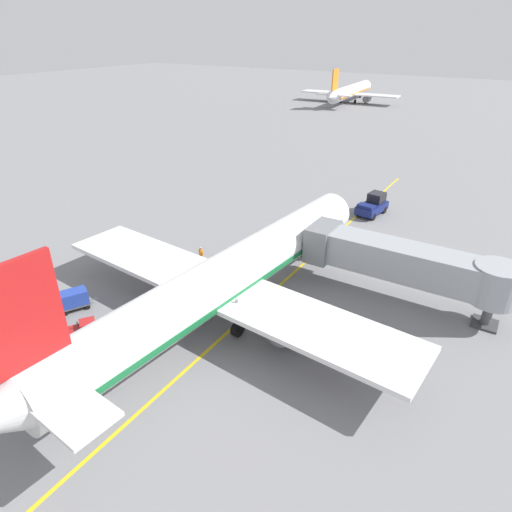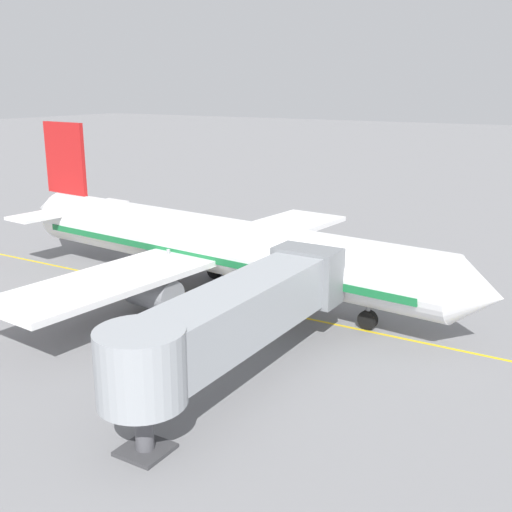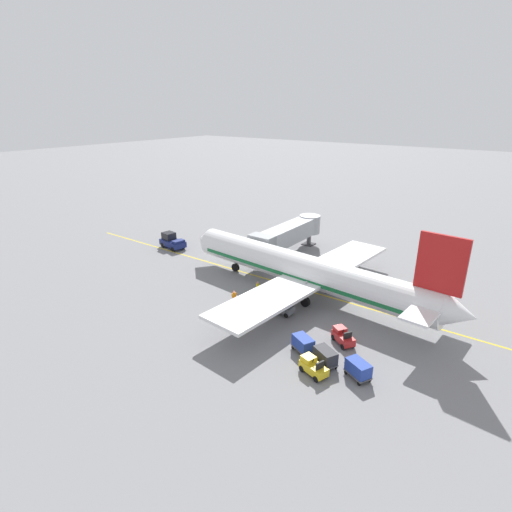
% 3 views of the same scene
% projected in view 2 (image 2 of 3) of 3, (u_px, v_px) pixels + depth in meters
% --- Properties ---
extents(ground_plane, '(400.00, 400.00, 0.00)m').
position_uv_depth(ground_plane, '(219.00, 300.00, 40.25)').
color(ground_plane, slate).
extents(gate_lead_in_line, '(0.24, 80.00, 0.01)m').
position_uv_depth(gate_lead_in_line, '(219.00, 300.00, 40.25)').
color(gate_lead_in_line, gold).
rests_on(gate_lead_in_line, ground).
extents(parked_airliner, '(30.34, 37.35, 10.63)m').
position_uv_depth(parked_airliner, '(212.00, 245.00, 41.21)').
color(parked_airliner, white).
rests_on(parked_airliner, ground).
extents(jet_bridge, '(16.03, 3.50, 4.98)m').
position_uv_depth(jet_bridge, '(237.00, 314.00, 27.97)').
color(jet_bridge, '#93999E').
rests_on(jet_bridge, ground).
extents(baggage_tug_lead, '(2.39, 2.74, 1.62)m').
position_uv_depth(baggage_tug_lead, '(180.00, 243.00, 51.70)').
color(baggage_tug_lead, '#B21E1E').
rests_on(baggage_tug_lead, ground).
extents(baggage_tug_trailing, '(1.36, 2.54, 1.62)m').
position_uv_depth(baggage_tug_trailing, '(252.00, 261.00, 46.42)').
color(baggage_tug_trailing, slate).
rests_on(baggage_tug_trailing, ground).
extents(baggage_tug_spare, '(1.94, 2.75, 1.62)m').
position_uv_depth(baggage_tug_spare, '(221.00, 230.00, 56.53)').
color(baggage_tug_spare, gold).
rests_on(baggage_tug_spare, ground).
extents(baggage_cart_front, '(2.15, 2.90, 1.58)m').
position_uv_depth(baggage_cart_front, '(227.00, 235.00, 53.41)').
color(baggage_cart_front, '#4C4C51').
rests_on(baggage_cart_front, ground).
extents(baggage_cart_second_in_train, '(2.15, 2.90, 1.58)m').
position_uv_depth(baggage_cart_second_in_train, '(207.00, 231.00, 55.22)').
color(baggage_cart_second_in_train, '#4C4C51').
rests_on(baggage_cart_second_in_train, ground).
extents(baggage_cart_third_in_train, '(2.15, 2.90, 1.58)m').
position_uv_depth(baggage_cart_third_in_train, '(180.00, 227.00, 56.71)').
color(baggage_cart_third_in_train, '#4C4C51').
rests_on(baggage_cart_third_in_train, ground).
extents(ground_crew_wing_walker, '(0.73, 0.31, 1.69)m').
position_uv_depth(ground_crew_wing_walker, '(296.00, 276.00, 42.11)').
color(ground_crew_wing_walker, '#232328').
rests_on(ground_crew_wing_walker, ground).
extents(ground_crew_loader, '(0.70, 0.38, 1.69)m').
position_uv_depth(ground_crew_loader, '(328.00, 265.00, 44.75)').
color(ground_crew_loader, '#232328').
rests_on(ground_crew_loader, ground).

